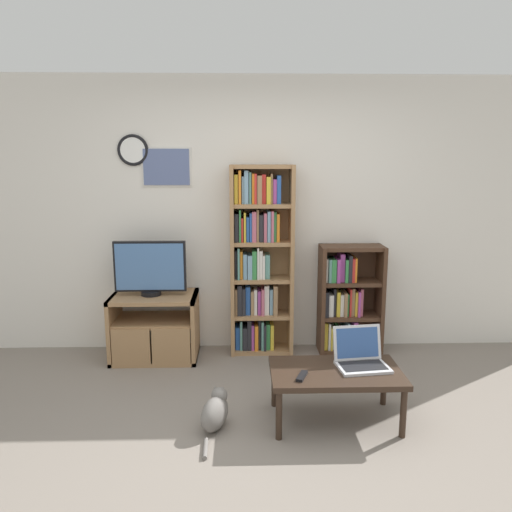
{
  "coord_description": "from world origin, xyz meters",
  "views": [
    {
      "loc": [
        -0.13,
        -2.83,
        1.84
      ],
      "look_at": [
        -0.01,
        1.05,
        1.08
      ],
      "focal_mm": 35.0,
      "sensor_mm": 36.0,
      "label": 1
    }
  ],
  "objects": [
    {
      "name": "remote_near_laptop",
      "position": [
        0.28,
        0.32,
        0.39
      ],
      "size": [
        0.1,
        0.17,
        0.02
      ],
      "rotation": [
        0.0,
        0.0,
        2.77
      ],
      "color": "black",
      "rests_on": "coffee_table"
    },
    {
      "name": "cat",
      "position": [
        -0.32,
        0.36,
        0.12
      ],
      "size": [
        0.25,
        0.54,
        0.28
      ],
      "rotation": [
        0.0,
        0.0,
        -0.36
      ],
      "color": "slate",
      "rests_on": "ground_plane"
    },
    {
      "name": "bookshelf_short",
      "position": [
        0.87,
        1.77,
        0.5
      ],
      "size": [
        0.6,
        0.3,
        1.04
      ],
      "color": "#472D1E",
      "rests_on": "ground_plane"
    },
    {
      "name": "laptop",
      "position": [
        0.72,
        0.51,
        0.45
      ],
      "size": [
        0.39,
        0.33,
        0.27
      ],
      "rotation": [
        0.0,
        0.0,
        0.13
      ],
      "color": "silver",
      "rests_on": "coffee_table"
    },
    {
      "name": "bookshelf_tall",
      "position": [
        0.03,
        1.78,
        0.89
      ],
      "size": [
        0.59,
        0.28,
        1.79
      ],
      "color": "#9E754C",
      "rests_on": "ground_plane"
    },
    {
      "name": "wall_back",
      "position": [
        -0.01,
        1.94,
        1.3
      ],
      "size": [
        6.36,
        0.09,
        2.6
      ],
      "color": "silver",
      "rests_on": "ground_plane"
    },
    {
      "name": "television",
      "position": [
        -0.96,
        1.63,
        0.86
      ],
      "size": [
        0.65,
        0.18,
        0.5
      ],
      "color": "black",
      "rests_on": "tv_stand"
    },
    {
      "name": "tv_stand",
      "position": [
        -0.94,
        1.62,
        0.31
      ],
      "size": [
        0.79,
        0.51,
        0.61
      ],
      "color": "#9E754C",
      "rests_on": "ground_plane"
    },
    {
      "name": "ground_plane",
      "position": [
        0.0,
        0.0,
        0.0
      ],
      "size": [
        18.0,
        18.0,
        0.0
      ],
      "primitive_type": "plane",
      "color": "gray"
    },
    {
      "name": "coffee_table",
      "position": [
        0.53,
        0.43,
        0.34
      ],
      "size": [
        0.92,
        0.54,
        0.38
      ],
      "color": "#332319",
      "rests_on": "ground_plane"
    }
  ]
}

